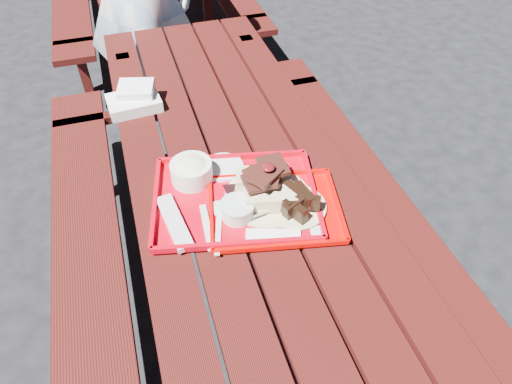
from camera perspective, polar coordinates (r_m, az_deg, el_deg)
ground at (r=2.11m, az=-1.26°, el=-13.15°), size 60.00×60.00×0.00m
picnic_table_near at (r=1.67m, az=-1.56°, el=-2.87°), size 1.41×2.40×0.75m
near_tray at (r=1.44m, az=-2.70°, el=0.53°), size 0.58×0.50×0.16m
far_tray at (r=1.40m, az=2.12°, el=-2.16°), size 0.46×0.39×0.07m
white_cloth at (r=1.90m, az=-14.94°, el=11.15°), size 0.21×0.18×0.08m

